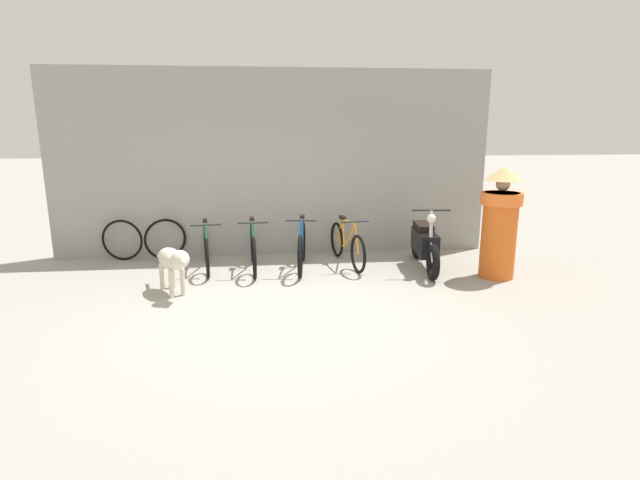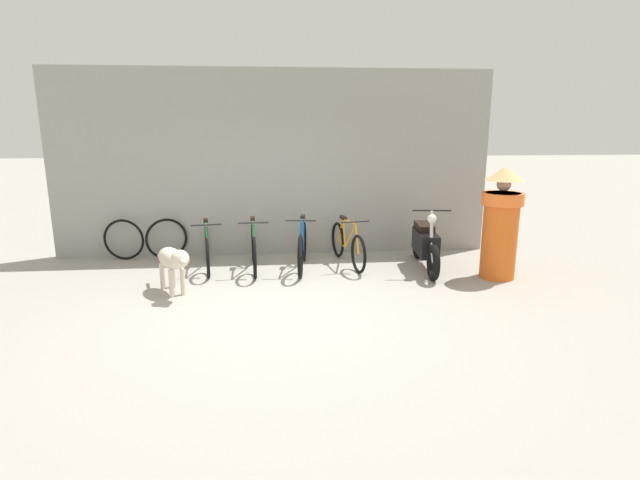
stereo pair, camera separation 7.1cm
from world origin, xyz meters
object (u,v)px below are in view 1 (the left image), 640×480
object	(u,v)px
bicycle_1	(253,249)
spare_tire_right	(165,239)
bicycle_2	(302,247)
stray_dog	(173,260)
bicycle_3	(347,245)
spare_tire_left	(122,240)
motorcycle	(425,244)
bicycle_0	(206,249)
person_in_robes	(500,221)

from	to	relation	value
bicycle_1	spare_tire_right	xyz separation A→B (m)	(-1.51, 0.79, 0.01)
bicycle_2	stray_dog	distance (m)	2.10
bicycle_1	bicycle_3	size ratio (longest dim) A/B	1.00
bicycle_2	stray_dog	xyz separation A→B (m)	(-1.82, -1.05, 0.12)
bicycle_2	spare_tire_left	bearing A→B (deg)	-98.64
bicycle_2	bicycle_3	xyz separation A→B (m)	(0.76, 0.18, -0.02)
bicycle_2	motorcycle	distance (m)	1.96
stray_dog	bicycle_1	bearing A→B (deg)	107.07
bicycle_0	spare_tire_right	distance (m)	1.01
bicycle_0	bicycle_1	distance (m)	0.76
bicycle_0	spare_tire_left	distance (m)	1.62
bicycle_2	bicycle_3	bearing A→B (deg)	110.02
bicycle_0	motorcycle	size ratio (longest dim) A/B	0.89
stray_dog	spare_tire_left	distance (m)	2.21
bicycle_0	spare_tire_right	world-z (taller)	bicycle_0
stray_dog	spare_tire_left	world-z (taller)	spare_tire_left
bicycle_1	stray_dog	size ratio (longest dim) A/B	1.58
person_in_robes	spare_tire_right	bearing A→B (deg)	-15.26
bicycle_3	stray_dog	world-z (taller)	bicycle_3
spare_tire_right	spare_tire_left	bearing A→B (deg)	179.99
bicycle_3	motorcycle	distance (m)	1.26
motorcycle	spare_tire_left	distance (m)	5.05
bicycle_3	person_in_robes	size ratio (longest dim) A/B	0.98
bicycle_0	spare_tire_left	xyz separation A→B (m)	(-1.48, 0.66, 0.03)
motorcycle	person_in_robes	bearing A→B (deg)	65.19
bicycle_2	person_in_robes	distance (m)	3.04
spare_tire_right	stray_dog	bearing A→B (deg)	-76.03
bicycle_1	spare_tire_left	distance (m)	2.36
bicycle_3	stray_dog	size ratio (longest dim) A/B	1.58
bicycle_0	bicycle_1	xyz separation A→B (m)	(0.75, -0.13, 0.02)
bicycle_3	bicycle_0	bearing A→B (deg)	-99.96
bicycle_1	spare_tire_left	size ratio (longest dim) A/B	2.32
bicycle_0	motorcycle	world-z (taller)	motorcycle
bicycle_1	bicycle_2	bearing A→B (deg)	84.47
stray_dog	person_in_robes	distance (m)	4.75
bicycle_1	person_in_robes	size ratio (longest dim) A/B	0.98
person_in_robes	motorcycle	bearing A→B (deg)	-29.00
bicycle_0	spare_tire_right	xyz separation A→B (m)	(-0.77, 0.66, 0.03)
person_in_robes	spare_tire_right	xyz separation A→B (m)	(-5.19, 1.57, -0.51)
motorcycle	person_in_robes	size ratio (longest dim) A/B	1.08
person_in_robes	bicycle_3	bearing A→B (deg)	-21.86
spare_tire_right	bicycle_2	bearing A→B (deg)	-19.72
bicycle_1	spare_tire_left	world-z (taller)	bicycle_1
bicycle_3	spare_tire_right	distance (m)	3.11
stray_dog	spare_tire_left	size ratio (longest dim) A/B	1.46
bicycle_0	person_in_robes	world-z (taller)	person_in_robes
bicycle_2	bicycle_0	bearing A→B (deg)	-89.17
bicycle_3	person_in_robes	xyz separation A→B (m)	(2.15, -0.93, 0.53)
spare_tire_left	stray_dog	bearing A→B (deg)	-57.78
bicycle_2	motorcycle	size ratio (longest dim) A/B	0.92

